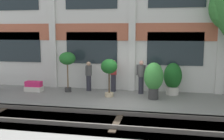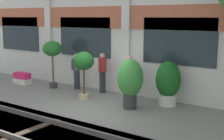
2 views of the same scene
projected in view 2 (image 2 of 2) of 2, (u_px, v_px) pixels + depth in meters
name	position (u px, v px, depth m)	size (l,w,h in m)	color
ground_plane	(87.00, 108.00, 10.77)	(80.00, 80.00, 0.00)	slate
rail_tracks	(29.00, 134.00, 8.76)	(25.57, 2.80, 0.43)	#423F3A
potted_plant_glazed_jar	(130.00, 80.00, 10.62)	(0.90, 0.90, 1.72)	#333333
potted_plant_square_trough	(22.00, 79.00, 14.65)	(0.97, 0.47, 0.54)	beige
potted_plant_terracotta_small	(84.00, 64.00, 11.81)	(0.79, 0.79, 1.83)	tan
potted_plant_tall_urn	(52.00, 51.00, 13.60)	(0.84, 0.84, 2.08)	#333333
potted_plant_stone_basin	(168.00, 82.00, 11.01)	(0.89, 0.89, 1.59)	beige
resident_by_doorway	(102.00, 72.00, 12.86)	(0.34, 0.52, 1.66)	#282833
resident_watching_tracks	(77.00, 70.00, 13.52)	(0.34, 0.50, 1.56)	#282833
resident_near_plants	(129.00, 76.00, 11.79)	(0.52, 0.34, 1.69)	#282833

